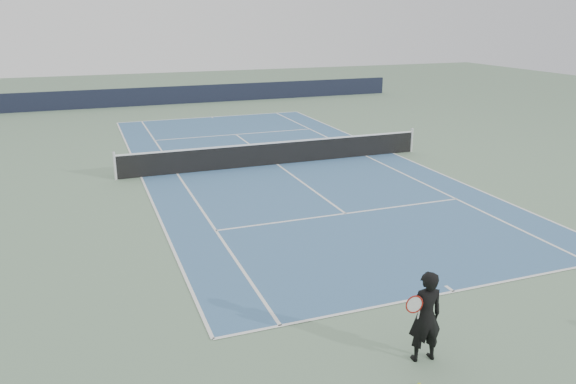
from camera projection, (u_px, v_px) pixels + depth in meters
name	position (u px, v px, depth m)	size (l,w,h in m)	color
ground	(277.00, 165.00, 23.14)	(80.00, 80.00, 0.00)	slate
court_surface	(277.00, 164.00, 23.14)	(10.97, 23.77, 0.01)	#3C658F
tennis_net	(277.00, 153.00, 22.98)	(12.90, 0.10, 1.07)	silver
windscreen_far	(192.00, 94.00, 38.92)	(30.00, 0.25, 1.20)	black
tennis_player	(425.00, 316.00, 9.85)	(0.80, 0.53, 1.73)	black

